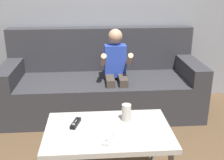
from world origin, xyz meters
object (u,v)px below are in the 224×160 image
at_px(game_remote_black_center, 76,123).
at_px(couch, 102,85).
at_px(coffee_table, 108,135).
at_px(soda_can, 126,112).
at_px(person_seated_on_couch, 116,69).
at_px(game_remote_white_near_edge, 108,139).

bearing_deg(game_remote_black_center, couch, 78.77).
distance_m(couch, game_remote_black_center, 1.21).
distance_m(coffee_table, soda_can, 0.21).
distance_m(person_seated_on_couch, soda_can, 0.96).
relative_size(coffee_table, game_remote_white_near_edge, 5.87).
relative_size(couch, person_seated_on_couch, 2.24).
bearing_deg(person_seated_on_couch, game_remote_white_near_edge, -97.35).
relative_size(person_seated_on_couch, game_remote_black_center, 6.46).
height_order(coffee_table, game_remote_black_center, game_remote_black_center).
relative_size(couch, game_remote_white_near_edge, 14.50).
xyz_separation_m(coffee_table, soda_can, (0.14, 0.12, 0.11)).
bearing_deg(soda_can, game_remote_black_center, -173.62).
bearing_deg(game_remote_black_center, soda_can, 6.38).
bearing_deg(game_remote_white_near_edge, game_remote_black_center, 134.02).
bearing_deg(game_remote_black_center, person_seated_on_couch, 69.67).
xyz_separation_m(game_remote_black_center, soda_can, (0.36, 0.04, 0.05)).
bearing_deg(person_seated_on_couch, couch, 126.23).
bearing_deg(game_remote_white_near_edge, coffee_table, 86.52).
distance_m(person_seated_on_couch, game_remote_white_near_edge, 1.23).
height_order(game_remote_black_center, soda_can, soda_can).
xyz_separation_m(person_seated_on_couch, game_remote_black_center, (-0.37, -1.00, -0.06)).
bearing_deg(coffee_table, couch, 89.39).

